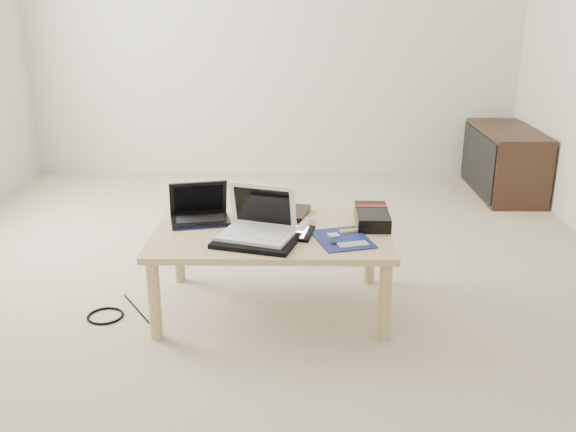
{
  "coord_description": "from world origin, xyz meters",
  "views": [
    {
      "loc": [
        0.2,
        -3.3,
        1.44
      ],
      "look_at": [
        0.16,
        -0.49,
        0.47
      ],
      "focal_mm": 40.0,
      "sensor_mm": 36.0,
      "label": 1
    }
  ],
  "objects_px": {
    "media_cabinet": "(504,161)",
    "netbook": "(200,213)",
    "white_laptop": "(258,225)",
    "gpu_box": "(372,217)",
    "coffee_table": "(272,240)"
  },
  "relations": [
    {
      "from": "media_cabinet",
      "to": "white_laptop",
      "type": "relative_size",
      "value": 2.47
    },
    {
      "from": "netbook",
      "to": "white_laptop",
      "type": "bearing_deg",
      "value": -38.53
    },
    {
      "from": "media_cabinet",
      "to": "netbook",
      "type": "relative_size",
      "value": 2.84
    },
    {
      "from": "coffee_table",
      "to": "media_cabinet",
      "type": "height_order",
      "value": "media_cabinet"
    },
    {
      "from": "white_laptop",
      "to": "media_cabinet",
      "type": "bearing_deg",
      "value": 49.69
    },
    {
      "from": "white_laptop",
      "to": "gpu_box",
      "type": "distance_m",
      "value": 0.58
    },
    {
      "from": "media_cabinet",
      "to": "white_laptop",
      "type": "height_order",
      "value": "white_laptop"
    },
    {
      "from": "media_cabinet",
      "to": "white_laptop",
      "type": "bearing_deg",
      "value": -130.31
    },
    {
      "from": "coffee_table",
      "to": "media_cabinet",
      "type": "xyz_separation_m",
      "value": [
        1.69,
        1.94,
        -0.1
      ]
    },
    {
      "from": "media_cabinet",
      "to": "gpu_box",
      "type": "xyz_separation_m",
      "value": [
        -1.21,
        -1.83,
        0.18
      ]
    },
    {
      "from": "white_laptop",
      "to": "gpu_box",
      "type": "xyz_separation_m",
      "value": [
        0.53,
        0.22,
        -0.03
      ]
    },
    {
      "from": "coffee_table",
      "to": "white_laptop",
      "type": "height_order",
      "value": "white_laptop"
    },
    {
      "from": "white_laptop",
      "to": "gpu_box",
      "type": "height_order",
      "value": "white_laptop"
    },
    {
      "from": "coffee_table",
      "to": "netbook",
      "type": "relative_size",
      "value": 3.47
    },
    {
      "from": "media_cabinet",
      "to": "gpu_box",
      "type": "distance_m",
      "value": 2.2
    }
  ]
}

